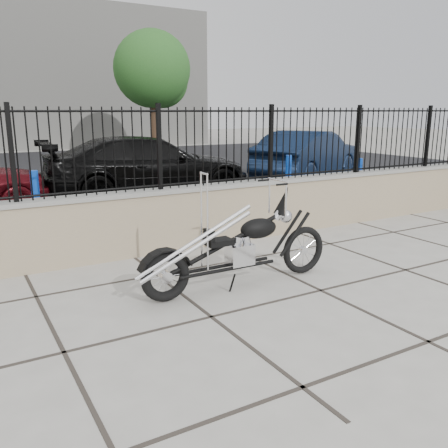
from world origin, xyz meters
TOP-DOWN VIEW (x-y plane):
  - ground_plane at (0.00, 0.00)m, footprint 90.00×90.00m
  - parking_lot at (0.00, 12.50)m, footprint 30.00×30.00m
  - retaining_wall at (0.00, 2.50)m, footprint 14.00×0.36m
  - iron_fence at (0.00, 2.50)m, footprint 14.00×0.08m
  - background_building at (0.00, 26.50)m, footprint 22.00×6.00m
  - chopper_motorcycle at (-0.82, 0.62)m, footprint 2.44×0.46m
  - car_black at (0.60, 7.11)m, footprint 5.28×2.45m
  - car_blue at (6.04, 7.51)m, footprint 4.83×3.30m
  - bollard_a at (-2.50, 4.37)m, footprint 0.18×0.18m
  - bollard_b at (2.99, 4.56)m, footprint 0.13×0.13m
  - bollard_c at (5.54, 4.84)m, footprint 0.14×0.14m
  - tree_right at (4.69, 16.96)m, footprint 3.45×3.45m

SIDE VIEW (x-z plane):
  - ground_plane at x=0.00m, z-range 0.00..0.00m
  - parking_lot at x=0.00m, z-range 0.00..0.00m
  - bollard_c at x=5.54m, z-range 0.00..0.90m
  - retaining_wall at x=0.00m, z-range 0.00..0.96m
  - bollard_b at x=2.99m, z-range 0.00..1.12m
  - bollard_a at x=-2.50m, z-range 0.00..1.13m
  - chopper_motorcycle at x=-0.82m, z-range 0.00..1.46m
  - car_black at x=0.60m, z-range 0.00..1.49m
  - car_blue at x=6.04m, z-range 0.00..1.51m
  - iron_fence at x=0.00m, z-range 0.96..2.16m
  - background_building at x=0.00m, z-range 0.00..8.00m
  - tree_right at x=4.69m, z-range 1.17..6.99m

